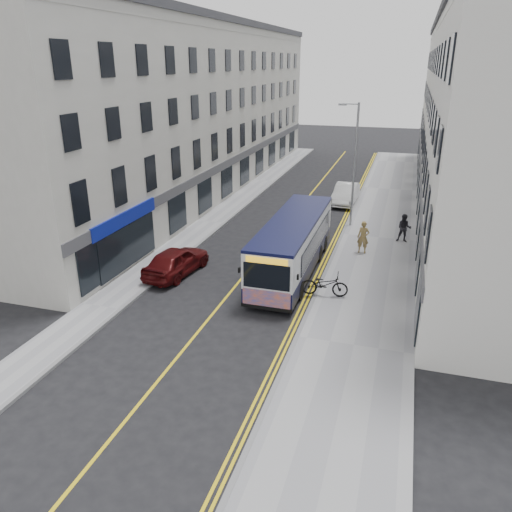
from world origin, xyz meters
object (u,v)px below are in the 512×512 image
Objects in this scene: city_bus at (293,244)px; pedestrian_far at (404,228)px; pedestrian_near at (363,237)px; car_maroon at (176,261)px; car_white at (346,194)px; bicycle at (325,284)px; streetlamp at (354,161)px.

city_bus is 5.84× the size of pedestrian_far.
pedestrian_near reaches higher than car_maroon.
city_bus is 14.59m from car_white.
pedestrian_near is 11.08m from car_white.
bicycle is 9.42m from pedestrian_far.
car_maroon is (-5.69, -1.97, -0.85)m from city_bus.
car_maroon is at bearing -160.87° from city_bus.
bicycle is 1.26× the size of pedestrian_far.
bicycle is 6.33m from pedestrian_near.
pedestrian_far is (5.42, 6.32, -0.61)m from city_bus.
streetlamp reaches higher than car_maroon.
streetlamp is 5.46m from pedestrian_far.
streetlamp is 4.34× the size of pedestrian_near.
city_bus reaches higher than pedestrian_near.
pedestrian_far is at bearing 49.39° from city_bus.
pedestrian_far is (2.18, 2.59, -0.06)m from pedestrian_near.
bicycle is at bearing -98.42° from pedestrian_near.
pedestrian_far reaches higher than bicycle.
car_maroon is at bearing -109.71° from car_white.
streetlamp is at bearing 107.06° from pedestrian_near.
city_bus reaches higher than bicycle.
pedestrian_far is at bearing -135.73° from car_maroon.
car_white is at bearing 104.26° from pedestrian_near.
pedestrian_near is (3.24, 3.72, -0.55)m from city_bus.
pedestrian_near is at bearing -128.36° from pedestrian_far.
bicycle is 1.18× the size of pedestrian_near.
city_bus is at bearing 35.06° from bicycle.
pedestrian_far is (3.31, 8.81, 0.29)m from bicycle.
streetlamp is 3.69× the size of bicycle.
pedestrian_far is 13.86m from car_maroon.
streetlamp is at bearing 147.57° from pedestrian_far.
pedestrian_near is at bearing 49.01° from city_bus.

